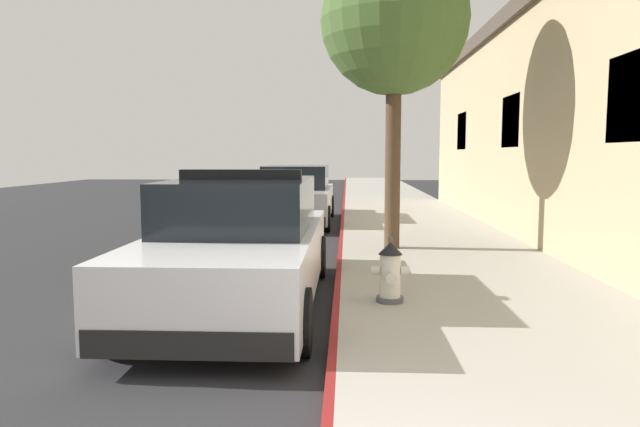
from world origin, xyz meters
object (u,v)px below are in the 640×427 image
at_px(parked_car_silver_ahead, 297,196).
at_px(street_tree, 395,22).
at_px(fire_hydrant, 390,272).
at_px(police_cruiser, 241,246).

height_order(parked_car_silver_ahead, street_tree, street_tree).
height_order(parked_car_silver_ahead, fire_hydrant, parked_car_silver_ahead).
relative_size(police_cruiser, fire_hydrant, 6.37).
bearing_deg(police_cruiser, street_tree, 59.35).
height_order(police_cruiser, street_tree, street_tree).
relative_size(police_cruiser, street_tree, 0.90).
xyz_separation_m(parked_car_silver_ahead, fire_hydrant, (1.88, -8.88, -0.23)).
xyz_separation_m(parked_car_silver_ahead, street_tree, (2.19, -4.96, 3.45)).
relative_size(parked_car_silver_ahead, street_tree, 0.90).
height_order(fire_hydrant, street_tree, street_tree).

